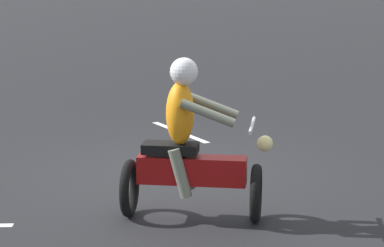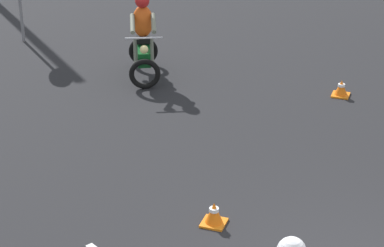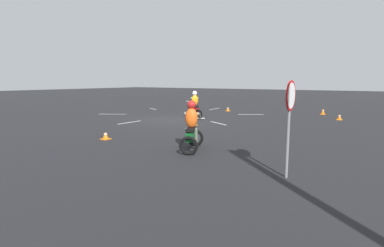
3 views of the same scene
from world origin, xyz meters
TOP-DOWN VIEW (x-y plane):
  - ground_plane at (0.00, 0.00)m, footprint 120.00×120.00m
  - motorcycle_rider_foreground at (-1.40, 0.71)m, footprint 1.35×1.46m
  - lane_stripe_e at (2.11, -1.26)m, footprint 1.68×0.15m

SIDE VIEW (x-z plane):
  - ground_plane at x=0.00m, z-range 0.00..0.00m
  - lane_stripe_e at x=2.11m, z-range 0.00..0.01m
  - motorcycle_rider_foreground at x=-1.40m, z-range -0.10..1.56m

